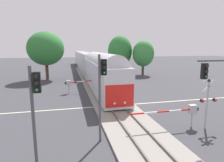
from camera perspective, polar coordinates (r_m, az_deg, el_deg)
The scene contains 12 objects.
ground_plane at distance 20.35m, azimuth 0.47°, elevation -7.51°, with size 220.00×220.00×0.00m, color #3D3D42.
road_centre_stripe at distance 20.34m, azimuth 0.47°, elevation -7.50°, with size 44.00×0.20×0.01m.
railway_track at distance 20.32m, azimuth 0.47°, elevation -7.26°, with size 4.40×80.00×0.32m.
commuter_train at distance 45.05m, azimuth -7.46°, elevation 5.62°, with size 3.04×60.70×5.16m.
crossing_gate_near at distance 15.60m, azimuth 21.51°, elevation -8.39°, with size 5.63×0.40×1.80m.
crossing_signal_mast at distance 15.79m, azimuth 27.17°, elevation -4.81°, with size 1.36×0.44×3.91m.
crossing_gate_far at distance 26.04m, azimuth -11.54°, elevation -0.55°, with size 6.18×0.40×1.94m.
traffic_signal_median at distance 11.84m, azimuth -3.17°, elevation -1.11°, with size 0.53×0.38×5.75m.
traffic_signal_near_left at distance 9.74m, azimuth -22.40°, elevation -5.98°, with size 0.53×0.38×5.32m.
elm_centre_background at distance 44.68m, azimuth 2.45°, elevation 9.11°, with size 5.68×5.68×8.99m.
oak_far_right at distance 43.28m, azimuth 9.51°, elevation 8.23°, with size 4.85×4.85×7.83m.
oak_behind_train at distance 38.19m, azimuth -19.55°, elevation 9.27°, with size 6.84×6.84×9.20m.
Camera 1 is at (-4.66, -18.83, 6.13)m, focal length 30.00 mm.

